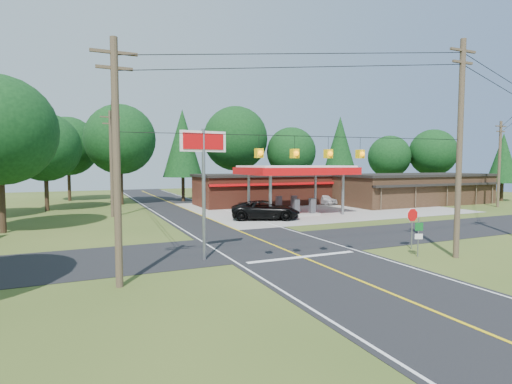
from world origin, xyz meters
name	(u,v)px	position (x,y,z in m)	size (l,w,h in m)	color
ground	(273,245)	(0.00, 0.00, 0.00)	(120.00, 120.00, 0.00)	#374D1B
main_highway	(273,245)	(0.00, 0.00, 0.01)	(8.00, 120.00, 0.02)	black
cross_road	(273,245)	(0.00, 0.00, 0.01)	(70.00, 7.00, 0.02)	black
lane_center_yellow	(273,245)	(0.00, 0.00, 0.03)	(0.15, 110.00, 0.00)	yellow
gas_canopy	(295,172)	(9.00, 13.00, 4.27)	(10.60, 7.40, 4.88)	gray
convenience_store	(262,189)	(10.00, 22.98, 1.92)	(16.40, 7.55, 3.80)	maroon
strip_building	(414,189)	(28.00, 15.98, 1.91)	(20.40, 8.75, 3.80)	#342115
utility_pole_near_right	(460,146)	(7.50, -7.00, 5.96)	(1.80, 0.30, 11.50)	#473828
utility_pole_near_left	(117,159)	(-9.50, -5.00, 5.20)	(1.80, 0.30, 10.00)	#473828
utility_pole_far_left	(111,162)	(-8.00, 18.00, 5.20)	(1.80, 0.30, 10.00)	#473828
utility_pole_far_right	(499,163)	(34.00, 9.00, 5.20)	(1.80, 0.30, 10.00)	#473828
utility_pole_north	(113,166)	(-6.50, 35.00, 4.75)	(0.30, 0.30, 9.50)	#473828
overhead_beacons	(312,138)	(-1.00, -6.00, 6.21)	(17.04, 2.04, 1.03)	black
treeline_backdrop	(187,143)	(0.82, 24.01, 7.49)	(70.27, 51.59, 13.30)	#332316
suv_car	(266,210)	(4.50, 10.47, 0.86)	(6.17, 6.17, 1.71)	black
sedan_car	(324,199)	(17.00, 19.82, 0.65)	(3.81, 3.81, 1.30)	silver
big_stop_sign	(204,163)	(-5.00, -2.01, 5.07)	(2.52, 0.41, 6.82)	gray
octagonal_stop_sign	(412,218)	(7.00, -4.38, 1.83)	(0.85, 0.09, 2.45)	gray
route_sign_post	(419,234)	(5.80, -6.02, 1.27)	(0.42, 0.18, 2.14)	gray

